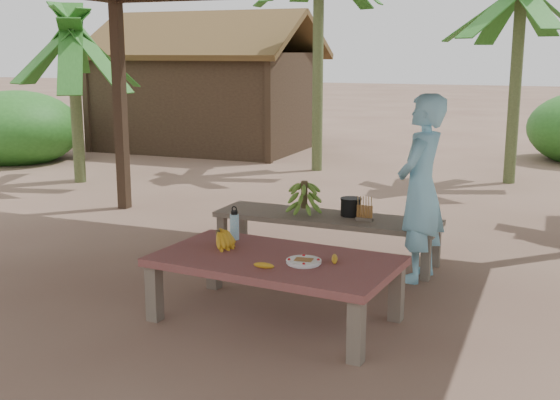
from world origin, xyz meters
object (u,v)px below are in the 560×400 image
at_px(bench, 326,221).
at_px(plate, 304,262).
at_px(work_table, 275,266).
at_px(ripe_banana_bunch, 218,238).
at_px(cooking_pot, 351,207).
at_px(water_flask, 234,226).
at_px(woman, 421,188).

height_order(bench, plate, plate).
height_order(work_table, plate, plate).
distance_m(ripe_banana_bunch, plate, 0.79).
bearing_deg(cooking_pot, plate, -84.50).
bearing_deg(water_flask, work_table, -35.16).
xyz_separation_m(bench, woman, (0.95, -0.24, 0.44)).
height_order(work_table, bench, work_table).
xyz_separation_m(ripe_banana_bunch, plate, (0.77, -0.16, -0.06)).
relative_size(ripe_banana_bunch, plate, 1.01).
bearing_deg(plate, work_table, 162.92).
relative_size(work_table, water_flask, 6.71).
bearing_deg(plate, water_flask, 150.26).
height_order(bench, woman, woman).
xyz_separation_m(ripe_banana_bunch, cooking_pot, (0.60, 1.67, -0.05)).
height_order(plate, water_flask, water_flask).
distance_m(plate, woman, 1.62).
bearing_deg(cooking_pot, work_table, -92.65).
xyz_separation_m(cooking_pot, woman, (0.73, -0.33, 0.30)).
xyz_separation_m(plate, water_flask, (-0.77, 0.44, 0.10)).
bearing_deg(woman, ripe_banana_bunch, -34.61).
bearing_deg(plate, cooking_pot, 95.50).
distance_m(bench, woman, 1.07).
relative_size(bench, ripe_banana_bunch, 8.44).
height_order(work_table, ripe_banana_bunch, ripe_banana_bunch).
distance_m(ripe_banana_bunch, woman, 1.90).
xyz_separation_m(bench, water_flask, (-0.37, -1.29, 0.22)).
bearing_deg(ripe_banana_bunch, water_flask, 88.24).
xyz_separation_m(work_table, plate, (0.26, -0.08, 0.08)).
relative_size(bench, water_flask, 7.88).
bearing_deg(ripe_banana_bunch, cooking_pot, 70.27).
bearing_deg(water_flask, woman, 38.61).
relative_size(plate, water_flask, 0.92).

